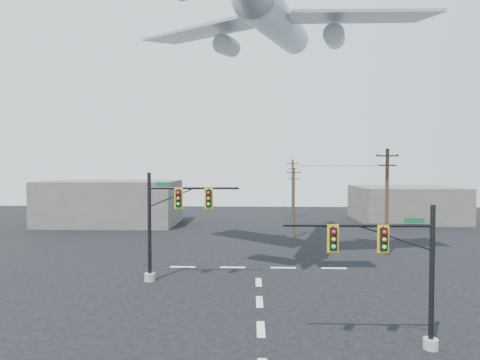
{
  "coord_description": "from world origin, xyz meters",
  "views": [
    {
      "loc": [
        -0.39,
        -19.5,
        8.06
      ],
      "look_at": [
        -1.19,
        5.0,
        7.2
      ],
      "focal_mm": 30.0,
      "sensor_mm": 36.0,
      "label": 1
    }
  ],
  "objects_px": {
    "utility_pole_a": "(387,200)",
    "airliner": "(279,25)",
    "signal_mast_far": "(168,224)",
    "signal_mast_near": "(399,271)",
    "utility_pole_b": "(294,201)",
    "utility_pole_c": "(293,187)"
  },
  "relations": [
    {
      "from": "signal_mast_near",
      "to": "utility_pole_c",
      "type": "bearing_deg",
      "value": 90.27
    },
    {
      "from": "utility_pole_b",
      "to": "signal_mast_near",
      "type": "bearing_deg",
      "value": -86.09
    },
    {
      "from": "signal_mast_far",
      "to": "airliner",
      "type": "xyz_separation_m",
      "value": [
        8.11,
        7.2,
        16.08
      ]
    },
    {
      "from": "signal_mast_far",
      "to": "signal_mast_near",
      "type": "bearing_deg",
      "value": -39.06
    },
    {
      "from": "signal_mast_far",
      "to": "utility_pole_b",
      "type": "bearing_deg",
      "value": 59.1
    },
    {
      "from": "signal_mast_far",
      "to": "utility_pole_a",
      "type": "xyz_separation_m",
      "value": [
        17.92,
        8.72,
        0.98
      ]
    },
    {
      "from": "signal_mast_near",
      "to": "airliner",
      "type": "distance_m",
      "value": 24.3
    },
    {
      "from": "signal_mast_near",
      "to": "utility_pole_a",
      "type": "relative_size",
      "value": 0.71
    },
    {
      "from": "utility_pole_b",
      "to": "airliner",
      "type": "bearing_deg",
      "value": -102.77
    },
    {
      "from": "airliner",
      "to": "signal_mast_far",
      "type": "bearing_deg",
      "value": 145.61
    },
    {
      "from": "utility_pole_a",
      "to": "utility_pole_b",
      "type": "xyz_separation_m",
      "value": [
        -7.45,
        8.76,
        -0.91
      ]
    },
    {
      "from": "utility_pole_a",
      "to": "utility_pole_c",
      "type": "height_order",
      "value": "utility_pole_a"
    },
    {
      "from": "utility_pole_b",
      "to": "airliner",
      "type": "xyz_separation_m",
      "value": [
        -2.35,
        -10.28,
        16.01
      ]
    },
    {
      "from": "signal_mast_far",
      "to": "airliner",
      "type": "distance_m",
      "value": 19.4
    },
    {
      "from": "utility_pole_a",
      "to": "airliner",
      "type": "relative_size",
      "value": 0.36
    },
    {
      "from": "airliner",
      "to": "utility_pole_c",
      "type": "bearing_deg",
      "value": 5.95
    },
    {
      "from": "signal_mast_near",
      "to": "utility_pole_c",
      "type": "distance_m",
      "value": 45.15
    },
    {
      "from": "signal_mast_far",
      "to": "utility_pole_b",
      "type": "distance_m",
      "value": 20.37
    },
    {
      "from": "utility_pole_b",
      "to": "utility_pole_c",
      "type": "bearing_deg",
      "value": 84.88
    },
    {
      "from": "utility_pole_a",
      "to": "airliner",
      "type": "height_order",
      "value": "airliner"
    },
    {
      "from": "signal_mast_near",
      "to": "airliner",
      "type": "height_order",
      "value": "airliner"
    },
    {
      "from": "utility_pole_c",
      "to": "utility_pole_a",
      "type": "bearing_deg",
      "value": -73.24
    }
  ]
}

